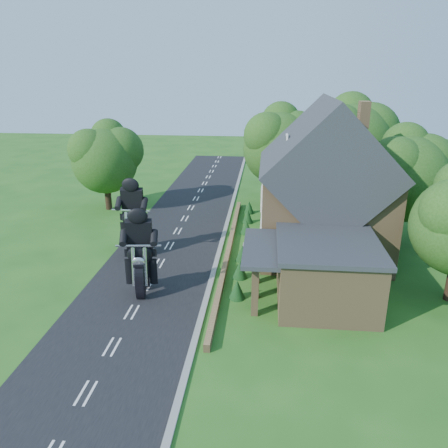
# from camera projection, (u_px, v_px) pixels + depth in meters

# --- Properties ---
(ground) EXTENTS (120.00, 120.00, 0.00)m
(ground) POSITION_uv_depth(u_px,v_px,m) (147.00, 285.00, 25.30)
(ground) COLOR #235818
(ground) RESTS_ON ground
(road) EXTENTS (7.00, 80.00, 0.02)m
(road) POSITION_uv_depth(u_px,v_px,m) (147.00, 285.00, 25.30)
(road) COLOR black
(road) RESTS_ON ground
(kerb) EXTENTS (0.30, 80.00, 0.12)m
(kerb) POSITION_uv_depth(u_px,v_px,m) (209.00, 287.00, 24.95)
(kerb) COLOR gray
(kerb) RESTS_ON ground
(garden_wall) EXTENTS (0.30, 22.00, 0.40)m
(garden_wall) POSITION_uv_depth(u_px,v_px,m) (228.00, 251.00, 29.53)
(garden_wall) COLOR #95754C
(garden_wall) RESTS_ON ground
(house) EXTENTS (9.54, 8.64, 10.24)m
(house) POSITION_uv_depth(u_px,v_px,m) (324.00, 191.00, 28.51)
(house) COLOR #95754C
(house) RESTS_ON ground
(annex) EXTENTS (7.05, 5.94, 3.44)m
(annex) POSITION_uv_depth(u_px,v_px,m) (324.00, 271.00, 23.05)
(annex) COLOR #95754C
(annex) RESTS_ON ground
(tree_house_right) EXTENTS (6.51, 6.00, 8.40)m
(tree_house_right) POSITION_uv_depth(u_px,v_px,m) (411.00, 171.00, 30.11)
(tree_house_right) COLOR black
(tree_house_right) RESTS_ON ground
(tree_behind_house) EXTENTS (7.81, 7.20, 10.08)m
(tree_behind_house) POSITION_uv_depth(u_px,v_px,m) (356.00, 139.00, 37.04)
(tree_behind_house) COLOR black
(tree_behind_house) RESTS_ON ground
(tree_behind_left) EXTENTS (6.94, 6.40, 9.16)m
(tree_behind_left) POSITION_uv_depth(u_px,v_px,m) (284.00, 142.00, 38.69)
(tree_behind_left) COLOR black
(tree_behind_left) RESTS_ON ground
(tree_far_road) EXTENTS (6.08, 5.60, 7.84)m
(tree_far_road) POSITION_uv_depth(u_px,v_px,m) (109.00, 155.00, 37.54)
(tree_far_road) COLOR black
(tree_far_road) RESTS_ON ground
(shrub_a) EXTENTS (0.90, 0.90, 1.10)m
(shrub_a) POSITION_uv_depth(u_px,v_px,m) (237.00, 289.00, 23.69)
(shrub_a) COLOR #103413
(shrub_a) RESTS_ON ground
(shrub_b) EXTENTS (0.90, 0.90, 1.10)m
(shrub_b) POSITION_uv_depth(u_px,v_px,m) (240.00, 269.00, 26.04)
(shrub_b) COLOR #103413
(shrub_b) RESTS_ON ground
(shrub_c) EXTENTS (0.90, 0.90, 1.10)m
(shrub_c) POSITION_uv_depth(u_px,v_px,m) (242.00, 253.00, 28.38)
(shrub_c) COLOR #103413
(shrub_c) RESTS_ON ground
(shrub_d) EXTENTS (0.90, 0.90, 1.10)m
(shrub_d) POSITION_uv_depth(u_px,v_px,m) (246.00, 227.00, 33.07)
(shrub_d) COLOR #103413
(shrub_d) RESTS_ON ground
(shrub_e) EXTENTS (0.90, 0.90, 1.10)m
(shrub_e) POSITION_uv_depth(u_px,v_px,m) (248.00, 216.00, 35.41)
(shrub_e) COLOR #103413
(shrub_e) RESTS_ON ground
(shrub_f) EXTENTS (0.90, 0.90, 1.10)m
(shrub_f) POSITION_uv_depth(u_px,v_px,m) (249.00, 207.00, 37.76)
(shrub_f) COLOR #103413
(shrub_f) RESTS_ON ground
(motorcycle_lead) EXTENTS (0.59, 1.65, 1.51)m
(motorcycle_lead) POSITION_uv_depth(u_px,v_px,m) (143.00, 281.00, 24.16)
(motorcycle_lead) COLOR black
(motorcycle_lead) RESTS_ON ground
(motorcycle_follow) EXTENTS (0.49, 1.72, 1.58)m
(motorcycle_follow) POSITION_uv_depth(u_px,v_px,m) (136.00, 243.00, 29.40)
(motorcycle_follow) COLOR black
(motorcycle_follow) RESTS_ON ground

